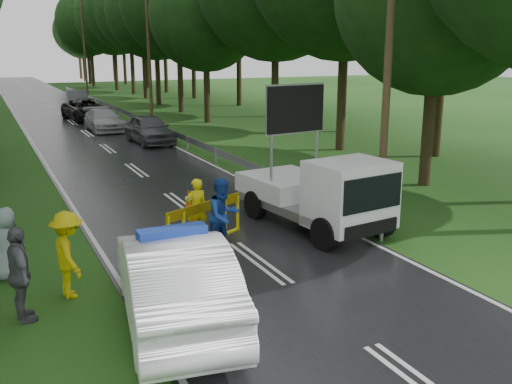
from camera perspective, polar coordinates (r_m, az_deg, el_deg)
ground at (r=14.06m, az=0.31°, el=-7.08°), size 160.00×160.00×0.00m
road at (r=42.47m, az=-17.90°, el=6.65°), size 7.00×140.00×0.02m
guardrail at (r=42.74m, az=-12.95°, el=7.75°), size 0.12×60.06×0.70m
utility_pole_near at (r=17.59m, az=13.15°, el=13.72°), size 1.40×0.24×10.00m
utility_pole_mid at (r=41.25m, az=-10.67°, el=13.93°), size 1.40×0.24×10.00m
utility_pole_far at (r=66.67m, az=-16.79°, el=13.61°), size 1.40×0.24×10.00m
police_sedan at (r=11.01m, az=-8.22°, el=-8.61°), size 2.61×5.44×1.89m
work_truck at (r=16.36m, az=6.52°, el=-0.07°), size 2.80×5.29×4.04m
barrier at (r=15.28m, az=-5.11°, el=-2.01°), size 2.50×1.19×1.13m
officer at (r=15.74m, az=-5.97°, el=-1.61°), size 0.62×0.42×1.67m
civilian at (r=14.44m, az=-3.28°, el=-2.40°), size 1.11×0.96×1.96m
bystander_left at (r=12.56m, az=-18.25°, el=-5.97°), size 0.83×1.28×1.86m
bystander_mid at (r=11.75m, az=-22.55°, el=-7.66°), size 0.62×1.17×1.90m
bystander_right at (r=14.00m, az=-23.65°, el=-4.77°), size 0.97×0.94×1.68m
queue_car_first at (r=32.00m, az=-10.61°, el=6.22°), size 2.02×4.68×1.57m
queue_car_second at (r=37.52m, az=-14.99°, el=6.98°), size 2.00×4.75×1.37m
queue_car_third at (r=43.39m, az=-16.57°, el=7.91°), size 3.13×5.78×1.54m
queue_car_fourth at (r=51.74m, az=-17.47°, el=8.80°), size 2.04×4.94×1.59m
cone_near_left at (r=10.59m, az=-10.94°, el=-12.72°), size 0.34×0.34×0.73m
cone_center at (r=15.32m, az=-6.37°, el=-3.91°), size 0.35×0.35×0.75m
cone_far at (r=18.33m, az=-6.77°, el=-0.89°), size 0.35×0.35×0.74m
cone_left_mid at (r=14.69m, az=-10.62°, el=-4.82°), size 0.37×0.37×0.77m
cone_right at (r=16.71m, az=8.06°, el=-2.34°), size 0.37×0.37×0.79m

